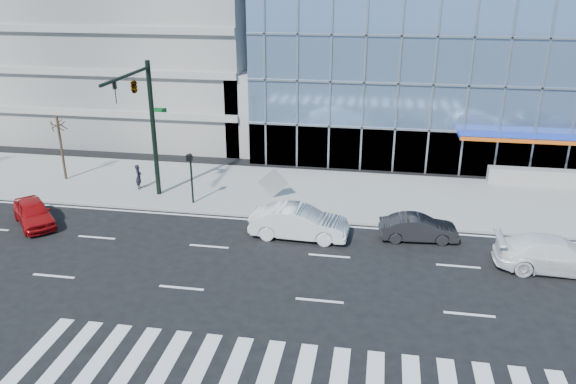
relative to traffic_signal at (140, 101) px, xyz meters
name	(u,v)px	position (x,y,z in m)	size (l,w,h in m)	color
ground	(329,256)	(11.00, -4.57, -6.16)	(160.00, 160.00, 0.00)	black
sidewalk	(343,194)	(11.00, 3.43, -6.09)	(120.00, 8.00, 0.15)	gray
theatre_building	(534,41)	(25.00, 21.43, 1.34)	(42.00, 26.00, 15.00)	#7CA1CF
parking_garage	(139,5)	(-9.00, 21.43, 3.84)	(24.00, 24.00, 20.00)	gray
ramp_block	(276,107)	(5.00, 13.43, -3.16)	(6.00, 8.00, 6.00)	gray
traffic_signal	(140,101)	(0.00, 0.00, 0.00)	(1.14, 5.74, 8.00)	black
ped_signal_post	(191,171)	(2.50, 0.37, -4.02)	(0.30, 0.33, 3.00)	black
street_tree_near	(58,125)	(-7.00, 2.93, -2.39)	(1.10, 1.10, 4.23)	#332319
white_suv	(556,254)	(21.25, -4.16, -5.38)	(2.19, 5.39, 1.56)	white
white_sedan	(299,223)	(9.25, -2.77, -5.34)	(1.74, 4.99, 1.65)	white
dark_sedan	(418,228)	(15.25, -2.04, -5.52)	(1.37, 3.92, 1.29)	black
red_sedan	(33,213)	(-5.05, -3.62, -5.48)	(1.62, 4.03, 1.37)	#A60C0F
pedestrian	(139,177)	(-1.53, 2.08, -5.24)	(0.57, 0.37, 1.56)	black
tilted_panel	(273,183)	(6.97, 2.02, -5.10)	(1.30, 0.06, 1.30)	#949494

